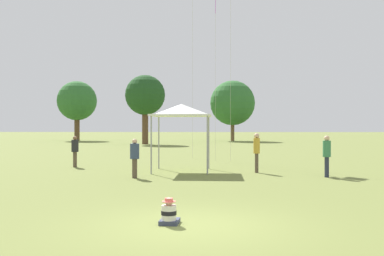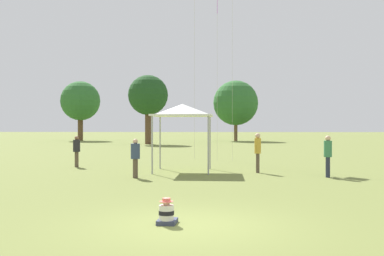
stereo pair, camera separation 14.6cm
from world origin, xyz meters
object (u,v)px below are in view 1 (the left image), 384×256
Objects in this scene: canopy_tent at (182,111)px; distant_tree_0 at (77,101)px; person_standing_4 at (327,152)px; person_standing_5 at (135,155)px; person_standing_3 at (75,149)px; seated_toddler at (169,214)px; person_standing_1 at (257,148)px; distant_tree_2 at (233,103)px; distant_tree_1 at (145,96)px.

canopy_tent is 0.37× the size of distant_tree_0.
distant_tree_0 is at bearing 98.04° from person_standing_4.
person_standing_3 is at bearing 2.27° from person_standing_5.
person_standing_4 is at bearing 62.93° from seated_toddler.
seated_toddler is 11.60m from person_standing_1.
distant_tree_2 is (23.07, -0.73, -0.36)m from distant_tree_0.
person_standing_3 is 0.20× the size of distant_tree_1.
person_standing_1 is 50.18m from distant_tree_0.
person_standing_4 is 0.22× the size of distant_tree_1.
person_standing_5 is at bearing 109.47° from seated_toddler.
person_standing_5 is 47.33m from distant_tree_2.
distant_tree_2 reaches higher than person_standing_3.
distant_tree_2 is (5.02, 43.84, 2.60)m from canopy_tent.
distant_tree_0 is (-24.39, 46.82, 4.82)m from person_standing_4.
seated_toddler is 0.36× the size of person_standing_5.
distant_tree_1 is (-4.30, 34.70, 4.85)m from person_standing_5.
person_standing_4 is 0.55× the size of canopy_tent.
seated_toddler is at bearing -81.52° from distant_tree_1.
person_standing_4 is (2.79, -1.77, -0.06)m from person_standing_1.
person_standing_4 is at bearing 38.25° from person_standing_1.
person_standing_1 is 0.22× the size of distant_tree_1.
distant_tree_1 is at bearing -46.68° from distant_tree_0.
person_standing_1 is at bearing -7.78° from canopy_tent.
distant_tree_0 reaches higher than canopy_tent.
canopy_tent reaches higher than person_standing_4.
distant_tree_0 is 23.09m from distant_tree_2.
distant_tree_0 is (-16.22, 47.34, 4.92)m from person_standing_5.
person_standing_1 is 4.01m from canopy_tent.
distant_tree_2 reaches higher than distant_tree_1.
seated_toddler is at bearing -142.09° from person_standing_4.
distant_tree_0 is at bearing 51.26° from person_standing_3.
person_standing_5 is at bearing -86.32° from person_standing_1.
distant_tree_1 is at bearing -30.00° from person_standing_5.
person_standing_4 is (5.98, 9.35, 0.84)m from seated_toddler.
distant_tree_1 is 16.32m from distant_tree_2.
distant_tree_0 is (-21.60, 45.05, 4.75)m from person_standing_1.
person_standing_5 is at bearing -82.94° from distant_tree_1.
person_standing_3 is 30.24m from distant_tree_1.
person_standing_5 is 35.30m from distant_tree_1.
person_standing_3 is 1.01× the size of person_standing_5.
distant_tree_0 is 1.01× the size of distant_tree_2.
distant_tree_1 is (-6.49, 43.53, 5.58)m from seated_toddler.
person_standing_3 is 12.89m from person_standing_4.
canopy_tent is at bearing -67.95° from distant_tree_0.
distant_tree_0 is at bearing 112.05° from canopy_tent.
person_standing_5 is at bearing -98.37° from distant_tree_2.
seated_toddler is 15.02m from person_standing_3.
person_standing_1 is 44.56m from distant_tree_2.
distant_tree_1 reaches higher than person_standing_3.
distant_tree_0 reaches higher than person_standing_5.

